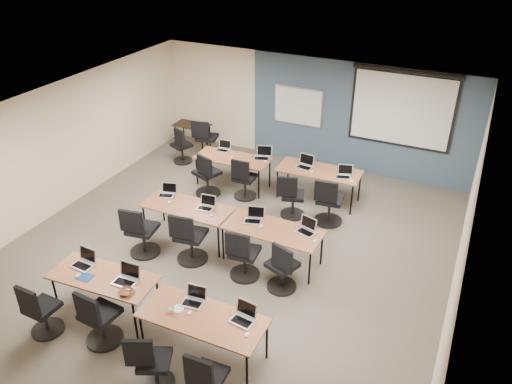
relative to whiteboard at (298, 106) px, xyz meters
The scene contains 58 objects.
floor 4.67m from the whiteboard, 86.12° to the right, with size 8.00×9.00×0.02m, color #6B6354.
ceiling 4.61m from the whiteboard, 86.12° to the right, with size 8.00×9.00×0.02m, color white.
wall_back 0.32m from the whiteboard, 13.87° to the left, with size 8.00×0.04×2.70m, color beige.
wall_front 8.93m from the whiteboard, 88.08° to the right, with size 8.00×0.04×2.70m, color beige.
wall_left 5.77m from the whiteboard, 129.90° to the right, with size 0.04×9.00×2.70m, color beige.
wall_right 6.17m from the whiteboard, 45.83° to the right, with size 0.04×9.00×2.70m, color beige.
blue_accent_panel 1.55m from the whiteboard, ahead, with size 5.50×0.04×2.70m, color #3D5977.
whiteboard is the anchor object (origin of this frame).
projector_screen 2.54m from the whiteboard, ahead, with size 2.40×0.10×1.82m.
training_table_front_left 6.70m from the whiteboard, 95.67° to the right, with size 1.71×0.71×0.73m.
training_table_front_right 6.87m from the whiteboard, 79.87° to the right, with size 1.82×0.76×0.73m.
training_table_mid_left 4.37m from the whiteboard, 97.86° to the right, with size 1.79×0.75×0.73m.
training_table_mid_right 4.50m from the whiteboard, 74.37° to the right, with size 1.81×0.75×0.73m.
training_table_back_left 2.27m from the whiteboard, 112.39° to the right, with size 1.73×0.72×0.73m.
training_table_back_right 2.23m from the whiteboard, 55.19° to the right, with size 1.83×0.76×0.73m.
laptop_0 6.63m from the whiteboard, 99.72° to the right, with size 0.35×0.30×0.26m.
mouse_0 6.89m from the whiteboard, 98.47° to the right, with size 0.06×0.10×0.03m, color white.
task_chair_0 7.59m from the whiteboard, 99.47° to the right, with size 0.49×0.49×0.98m.
laptop_1 6.58m from the whiteboard, 92.13° to the right, with size 0.36×0.30×0.27m.
mouse_1 6.71m from the whiteboard, 90.33° to the right, with size 0.06×0.09×0.03m, color white.
task_chair_1 7.27m from the whiteboard, 92.45° to the right, with size 0.55×0.55×1.03m.
laptop_2 6.61m from the whiteboard, 81.79° to the right, with size 0.31×0.27×0.24m.
mouse_2 6.85m from the whiteboard, 81.55° to the right, with size 0.06×0.09×0.03m, color white.
task_chair_2 7.64m from the whiteboard, 83.41° to the right, with size 0.52×0.48×0.97m.
laptop_3 6.78m from the whiteboard, 74.97° to the right, with size 0.33×0.28×0.25m.
mouse_3 7.07m from the whiteboard, 74.17° to the right, with size 0.06×0.09×0.03m, color white.
task_chair_3 7.69m from the whiteboard, 77.36° to the right, with size 0.49×0.49×0.97m.
laptop_4 4.28m from the whiteboard, 106.27° to the right, with size 0.31×0.26×0.24m.
mouse_4 4.46m from the whiteboard, 102.91° to the right, with size 0.06×0.10×0.03m, color white.
task_chair_4 5.32m from the whiteboard, 102.22° to the right, with size 0.57×0.57×1.04m.
laptop_5 4.21m from the whiteboard, 93.26° to the right, with size 0.31×0.27×0.24m.
mouse_5 4.41m from the whiteboard, 90.01° to the right, with size 0.06×0.10×0.03m, color white.
task_chair_5 5.00m from the whiteboard, 92.11° to the right, with size 0.58×0.58×1.05m.
laptop_6 4.28m from the whiteboard, 79.35° to the right, with size 0.32×0.28×0.25m.
mouse_6 4.45m from the whiteboard, 77.11° to the right, with size 0.06×0.09×0.03m, color white.
task_chair_6 5.09m from the whiteboard, 79.37° to the right, with size 0.54×0.54×1.02m.
laptop_7 4.50m from the whiteboard, 66.48° to the right, with size 0.33×0.28×0.25m.
mouse_7 4.82m from the whiteboard, 65.01° to the right, with size 0.06×0.10×0.03m, color white.
task_chair_7 5.29m from the whiteboard, 71.30° to the right, with size 0.54×0.51×1.00m.
laptop_8 2.19m from the whiteboard, 125.36° to the right, with size 0.30×0.26×0.23m.
mouse_8 2.24m from the whiteboard, 113.49° to the right, with size 0.05×0.09×0.03m, color white.
task_chair_8 3.03m from the whiteboard, 113.64° to the right, with size 0.60×0.57×1.04m.
laptop_9 1.82m from the whiteboard, 96.17° to the right, with size 0.36×0.31×0.27m.
mouse_9 1.99m from the whiteboard, 91.37° to the right, with size 0.07×0.10×0.04m, color white.
task_chair_9 2.62m from the whiteboard, 97.81° to the right, with size 0.51×0.51×0.99m.
laptop_10 2.01m from the whiteboard, 63.29° to the right, with size 0.36×0.30×0.27m.
mouse_10 2.28m from the whiteboard, 60.25° to the right, with size 0.06×0.09×0.03m, color white.
task_chair_10 3.00m from the whiteboard, 70.79° to the right, with size 0.53×0.52×1.00m.
laptop_11 2.59m from the whiteboard, 45.15° to the right, with size 0.32×0.28×0.25m.
mouse_11 2.85m from the whiteboard, 43.82° to the right, with size 0.06×0.09×0.03m, color white.
task_chair_11 3.25m from the whiteboard, 56.38° to the right, with size 0.58×0.58×1.05m.
blue_mousepad 6.85m from the whiteboard, 97.53° to the right, with size 0.24×0.20×0.01m, color navy.
snack_bowl 6.82m from the whiteboard, 90.64° to the right, with size 0.20×0.20×0.05m, color #97571F.
snack_plate 6.82m from the whiteboard, 83.17° to the right, with size 0.17×0.17×0.01m, color white.
coffee_cup 6.92m from the whiteboard, 83.50° to the right, with size 0.07×0.07×0.07m, color beige.
utility_table 2.91m from the whiteboard, 165.99° to the right, with size 0.94×0.52×0.75m.
spare_chair_a 2.57m from the whiteboard, 157.58° to the right, with size 0.58×0.57×1.05m.
spare_chair_b 3.13m from the whiteboard, 150.63° to the right, with size 0.52×0.49×0.97m.
Camera 1 is at (3.82, -6.68, 5.70)m, focal length 35.00 mm.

